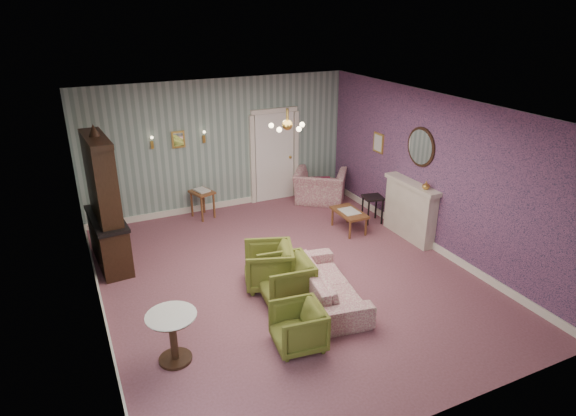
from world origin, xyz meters
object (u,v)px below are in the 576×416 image
olive_chair_a (298,325)px  coffee_table (349,221)px  sofa_chintz (328,278)px  side_table_black (372,209)px  olive_chair_c (268,264)px  olive_chair_b (286,278)px  pedestal_table (173,338)px  fireplace (410,210)px  dresser (103,199)px  wingback_chair (320,182)px

olive_chair_a → coffee_table: 3.90m
sofa_chintz → side_table_black: bearing=-37.3°
sofa_chintz → olive_chair_a: bearing=140.7°
olive_chair_c → side_table_black: 3.31m
coffee_table → olive_chair_b: bearing=-141.7°
olive_chair_a → pedestal_table: 1.65m
fireplace → pedestal_table: (-5.11, -1.70, -0.22)m
fireplace → dresser: bearing=165.7°
sofa_chintz → coffee_table: sofa_chintz is taller
sofa_chintz → wingback_chair: bearing=-17.7°
olive_chair_c → fireplace: 3.29m
sofa_chintz → olive_chair_c: bearing=49.7°
wingback_chair → pedestal_table: 6.05m
dresser → coffee_table: (4.60, -0.64, -1.03)m
olive_chair_c → sofa_chintz: 1.05m
olive_chair_b → fireplace: bearing=114.3°
olive_chair_a → dresser: dresser is taller
olive_chair_c → fireplace: bearing=117.9°
olive_chair_b → coffee_table: olive_chair_b is taller
olive_chair_c → side_table_black: (3.00, 1.40, -0.10)m
olive_chair_a → pedestal_table: bearing=-98.0°
pedestal_table → wingback_chair: bearing=43.0°
dresser → fireplace: 5.73m
wingback_chair → side_table_black: bearing=142.5°
sofa_chintz → dresser: 4.08m
wingback_chair → sofa_chintz: bearing=99.4°
side_table_black → olive_chair_a: bearing=-137.1°
olive_chair_b → wingback_chair: (2.50, 3.44, 0.11)m
dresser → side_table_black: 5.37m
olive_chair_a → pedestal_table: size_ratio=0.95×
wingback_chair → olive_chair_b: bearing=90.4°
olive_chair_c → coffee_table: bearing=137.7°
olive_chair_a → dresser: (-1.99, 3.53, 0.91)m
coffee_table → pedestal_table: 4.87m
wingback_chair → fireplace: (0.68, -2.42, 0.08)m
olive_chair_b → fireplace: size_ratio=0.56×
coffee_table → side_table_black: bearing=11.9°
side_table_black → wingback_chair: bearing=106.1°
olive_chair_c → coffee_table: olive_chair_c is taller
fireplace → coffee_table: size_ratio=1.67×
olive_chair_a → side_table_black: size_ratio=1.16×
wingback_chair → dresser: (-4.83, -1.02, 0.74)m
wingback_chair → dresser: bearing=48.3°
olive_chair_c → fireplace: size_ratio=0.57×
olive_chair_c → side_table_black: bearing=134.4°
coffee_table → fireplace: bearing=-40.3°
olive_chair_c → dresser: dresser is taller
olive_chair_a → olive_chair_b: 1.16m
coffee_table → side_table_black: 0.68m
olive_chair_a → sofa_chintz: sofa_chintz is taller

